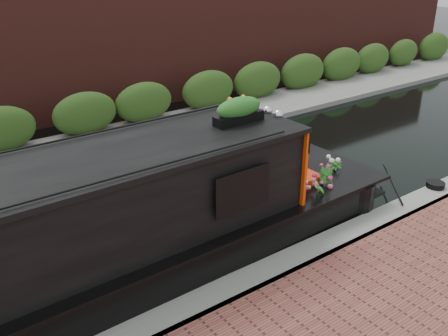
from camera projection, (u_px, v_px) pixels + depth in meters
ground at (171, 206)px, 10.90m from camera, size 80.00×80.00×0.00m
near_bank_coping at (271, 280)px, 8.47m from camera, size 40.00×0.60×0.50m
far_bank_path at (95, 148)px, 13.99m from camera, size 40.00×2.40×0.34m
far_hedge at (82, 139)px, 14.65m from camera, size 40.00×1.10×2.80m
far_brick_wall at (58, 120)px, 16.19m from camera, size 40.00×1.00×8.00m
narrowboat at (40, 265)px, 7.33m from camera, size 13.05×2.47×3.07m
rope_fender at (354, 184)px, 11.45m from camera, size 0.38×0.36×0.38m
coiled_mooring_rope at (436, 185)px, 11.15m from camera, size 0.40×0.40×0.12m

